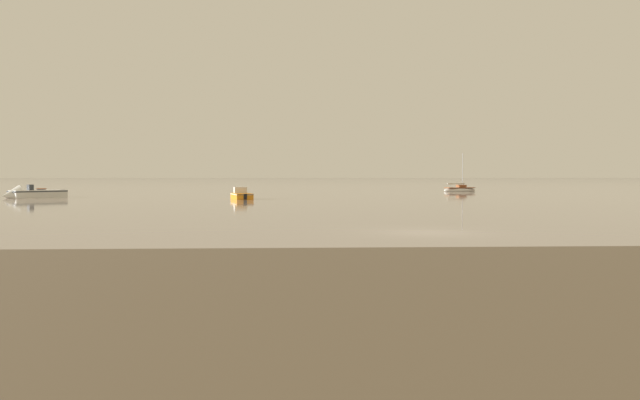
{
  "coord_description": "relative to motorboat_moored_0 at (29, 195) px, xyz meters",
  "views": [
    {
      "loc": [
        -6.18,
        -29.12,
        2.58
      ],
      "look_at": [
        -3.19,
        30.61,
        0.25
      ],
      "focal_mm": 37.65,
      "sensor_mm": 36.0,
      "label": 1
    }
  ],
  "objects": [
    {
      "name": "motorboat_moored_2",
      "position": [
        23.1,
        -4.24,
        -0.04
      ],
      "size": [
        2.74,
        5.04,
        1.82
      ],
      "rotation": [
        0.0,
        0.0,
        1.81
      ],
      "color": "orange",
      "rests_on": "ground"
    },
    {
      "name": "sailboat_moored_0",
      "position": [
        53.39,
        23.6,
        -0.05
      ],
      "size": [
        5.54,
        3.28,
        5.93
      ],
      "rotation": [
        0.0,
        0.0,
        0.33
      ],
      "color": "white",
      "rests_on": "ground"
    },
    {
      "name": "rowboat_moored_0",
      "position": [
        -8.27,
        26.78,
        -0.14
      ],
      "size": [
        2.41,
        4.11,
        0.62
      ],
      "rotation": [
        0.0,
        0.0,
        5.01
      ],
      "color": "navy",
      "rests_on": "ground"
    },
    {
      "name": "motorboat_moored_0",
      "position": [
        0.0,
        0.0,
        0.0
      ],
      "size": [
        6.4,
        6.1,
        2.26
      ],
      "rotation": [
        0.0,
        0.0,
        3.88
      ],
      "color": "white",
      "rests_on": "ground"
    },
    {
      "name": "ground_plane",
      "position": [
        34.04,
        -44.84,
        -0.31
      ],
      "size": [
        800.0,
        800.0,
        0.0
      ],
      "primitive_type": "plane",
      "color": "gray"
    }
  ]
}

